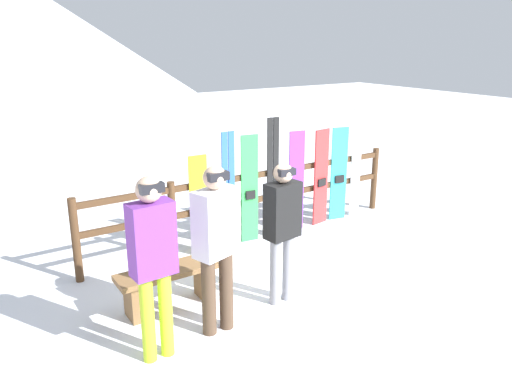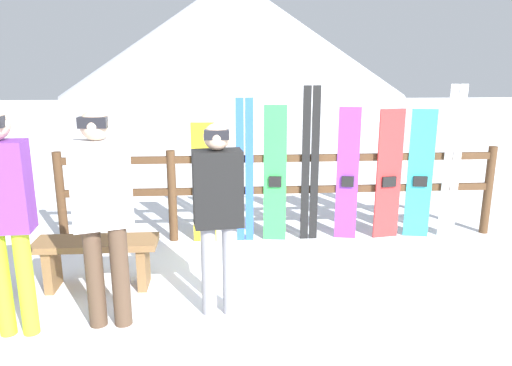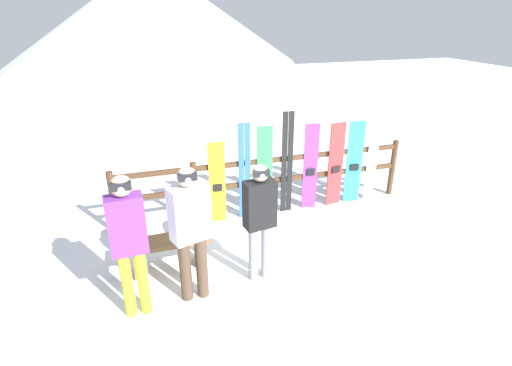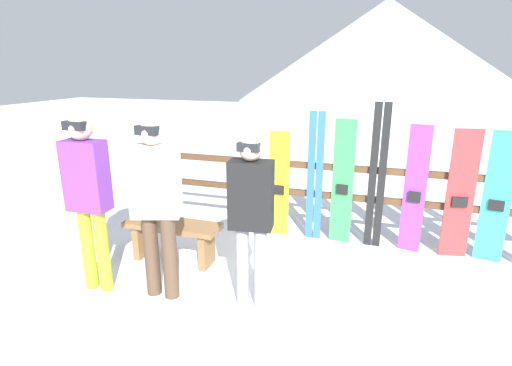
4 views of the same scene
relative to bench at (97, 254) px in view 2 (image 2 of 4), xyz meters
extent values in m
plane|color=white|center=(1.82, -0.50, -0.33)|extent=(40.00, 40.00, 0.00)
cone|color=silver|center=(1.82, 23.17, 2.67)|extent=(18.00, 18.00, 6.00)
cylinder|color=#4C331E|center=(-0.66, 1.17, 0.20)|extent=(0.10, 0.10, 1.06)
cylinder|color=#4C331E|center=(0.58, 1.17, 0.20)|extent=(0.10, 0.10, 1.06)
cylinder|color=#4C331E|center=(1.82, 1.17, 0.20)|extent=(0.10, 0.10, 1.06)
cylinder|color=#4C331E|center=(3.06, 1.17, 0.20)|extent=(0.10, 0.10, 1.06)
cylinder|color=#4C331E|center=(4.30, 1.17, 0.20)|extent=(0.10, 0.10, 1.06)
cube|color=#4C331E|center=(1.82, 1.17, 0.25)|extent=(4.96, 0.05, 0.08)
cube|color=#4C331E|center=(1.82, 1.17, 0.62)|extent=(4.96, 0.05, 0.08)
cube|color=brown|center=(0.00, 0.00, 0.10)|extent=(1.10, 0.36, 0.06)
cube|color=brown|center=(-0.41, 0.00, -0.13)|extent=(0.08, 0.29, 0.41)
cube|color=brown|center=(0.41, 0.00, -0.13)|extent=(0.08, 0.29, 0.41)
cylinder|color=#4C3828|center=(0.15, -0.67, 0.08)|extent=(0.14, 0.14, 0.83)
cylinder|color=#4C3828|center=(0.35, -0.67, 0.08)|extent=(0.14, 0.14, 0.83)
cube|color=white|center=(0.25, -0.67, 0.83)|extent=(0.49, 0.36, 0.66)
sphere|color=#D8B293|center=(0.25, -0.67, 1.27)|extent=(0.23, 0.23, 0.23)
cube|color=black|center=(0.25, -0.74, 1.30)|extent=(0.20, 0.08, 0.08)
cylinder|color=#B7D826|center=(-0.52, -0.76, 0.09)|extent=(0.12, 0.12, 0.84)
cylinder|color=#B7D826|center=(-0.34, -0.76, 0.09)|extent=(0.12, 0.12, 0.84)
cube|color=#723399|center=(-0.43, -0.76, 0.85)|extent=(0.40, 0.23, 0.67)
cylinder|color=gray|center=(1.03, -0.55, 0.05)|extent=(0.12, 0.12, 0.77)
cylinder|color=gray|center=(1.21, -0.55, 0.05)|extent=(0.12, 0.12, 0.77)
cube|color=black|center=(1.12, -0.55, 0.75)|extent=(0.41, 0.26, 0.61)
sphere|color=#D8B293|center=(1.12, -0.55, 1.16)|extent=(0.21, 0.21, 0.21)
cube|color=black|center=(1.12, -0.61, 1.18)|extent=(0.19, 0.07, 0.07)
cube|color=yellow|center=(0.95, 1.11, 0.35)|extent=(0.26, 0.03, 1.38)
cube|color=black|center=(0.95, 1.09, 0.29)|extent=(0.14, 0.03, 0.12)
cube|color=blue|center=(1.35, 1.12, 0.49)|extent=(0.09, 0.02, 1.64)
cube|color=blue|center=(1.46, 1.12, 0.49)|extent=(0.09, 0.02, 1.64)
cube|color=green|center=(1.75, 1.11, 0.45)|extent=(0.26, 0.06, 1.56)
cube|color=black|center=(1.75, 1.09, 0.37)|extent=(0.14, 0.05, 0.12)
cube|color=black|center=(2.10, 1.12, 0.55)|extent=(0.09, 0.02, 1.77)
cube|color=black|center=(2.20, 1.12, 0.55)|extent=(0.09, 0.02, 1.77)
cube|color=purple|center=(2.58, 1.11, 0.43)|extent=(0.25, 0.07, 1.53)
cube|color=black|center=(2.58, 1.09, 0.36)|extent=(0.14, 0.06, 0.12)
cube|color=red|center=(3.07, 1.11, 0.42)|extent=(0.30, 0.07, 1.51)
cube|color=black|center=(3.07, 1.09, 0.35)|extent=(0.17, 0.06, 0.12)
cube|color=#2DBFCC|center=(3.43, 1.11, 0.42)|extent=(0.28, 0.07, 1.51)
cube|color=black|center=(3.43, 1.09, 0.34)|extent=(0.16, 0.06, 0.12)
cube|color=white|center=(3.75, 1.12, 0.56)|extent=(0.09, 0.02, 1.78)
cube|color=white|center=(3.85, 1.12, 0.56)|extent=(0.09, 0.02, 1.78)
camera|label=1|loc=(-1.84, -4.61, 2.52)|focal=35.00mm
camera|label=2|loc=(1.17, -4.33, 1.78)|focal=35.00mm
camera|label=3|loc=(-0.24, -4.68, 2.94)|focal=28.00mm
camera|label=4|loc=(2.18, -3.68, 1.84)|focal=28.00mm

